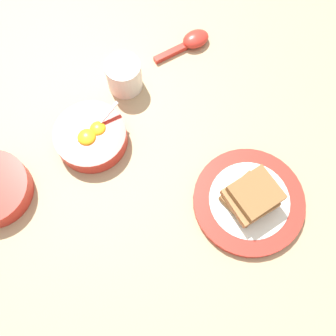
% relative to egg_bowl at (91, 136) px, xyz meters
% --- Properties ---
extents(ground_plane, '(3.00, 3.00, 0.00)m').
position_rel_egg_bowl_xyz_m(ground_plane, '(0.12, -0.07, -0.02)').
color(ground_plane, tan).
extents(egg_bowl, '(0.15, 0.15, 0.07)m').
position_rel_egg_bowl_xyz_m(egg_bowl, '(0.00, 0.00, 0.00)').
color(egg_bowl, red).
rests_on(egg_bowl, ground_plane).
extents(toast_plate, '(0.22, 0.22, 0.02)m').
position_rel_egg_bowl_xyz_m(toast_plate, '(-0.10, -0.33, -0.01)').
color(toast_plate, red).
rests_on(toast_plate, ground_plane).
extents(toast_sandwich, '(0.12, 0.12, 0.05)m').
position_rel_egg_bowl_xyz_m(toast_sandwich, '(-0.11, -0.33, 0.02)').
color(toast_sandwich, brown).
rests_on(toast_sandwich, toast_plate).
extents(soup_spoon, '(0.11, 0.13, 0.03)m').
position_rel_egg_bowl_xyz_m(soup_spoon, '(0.27, -0.19, -0.01)').
color(soup_spoon, red).
rests_on(soup_spoon, ground_plane).
extents(drinking_cup, '(0.08, 0.08, 0.07)m').
position_rel_egg_bowl_xyz_m(drinking_cup, '(0.15, -0.05, 0.02)').
color(drinking_cup, silver).
rests_on(drinking_cup, ground_plane).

